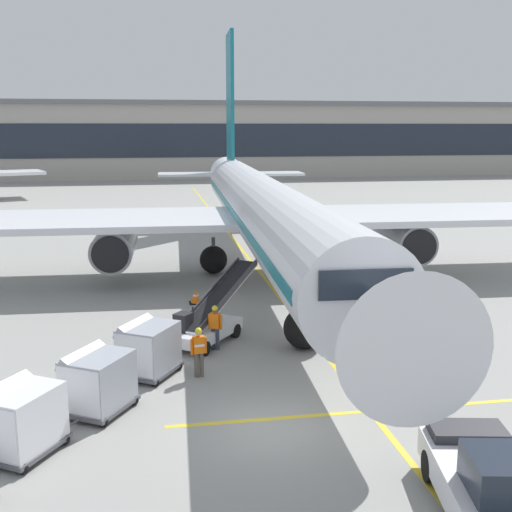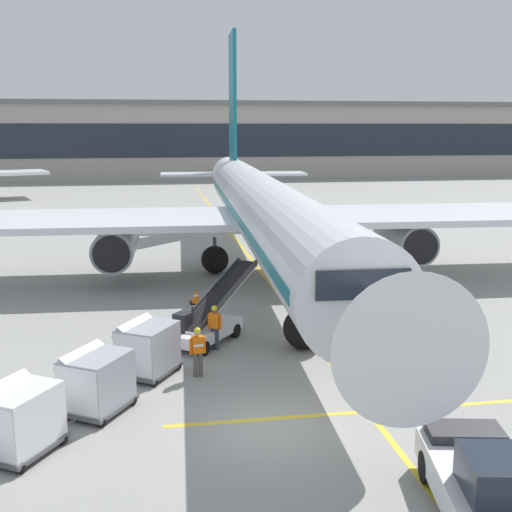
{
  "view_description": "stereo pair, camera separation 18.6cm",
  "coord_description": "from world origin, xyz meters",
  "px_view_note": "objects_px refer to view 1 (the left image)",
  "views": [
    {
      "loc": [
        -3.21,
        -16.39,
        8.37
      ],
      "look_at": [
        1.12,
        8.83,
        3.18
      ],
      "focal_mm": 44.83,
      "sensor_mm": 36.0,
      "label": 1
    },
    {
      "loc": [
        -3.03,
        -16.42,
        8.37
      ],
      "look_at": [
        1.12,
        8.83,
        3.18
      ],
      "focal_mm": 44.83,
      "sensor_mm": 36.0,
      "label": 2
    }
  ],
  "objects_px": {
    "parked_airplane": "(261,210)",
    "safety_cone_engine_keepout": "(196,297)",
    "belt_loader": "(207,321)",
    "baggage_cart_second": "(97,380)",
    "baggage_cart_lead": "(148,347)",
    "baggage_cart_third": "(20,418)",
    "pushback_tug": "(491,483)",
    "ground_crew_by_loader": "(199,349)",
    "ground_crew_by_carts": "(144,348)",
    "ground_crew_marshaller": "(215,324)"
  },
  "relations": [
    {
      "from": "baggage_cart_lead",
      "to": "parked_airplane",
      "type": "bearing_deg",
      "value": 65.32
    },
    {
      "from": "baggage_cart_lead",
      "to": "pushback_tug",
      "type": "distance_m",
      "value": 11.97
    },
    {
      "from": "baggage_cart_second",
      "to": "safety_cone_engine_keepout",
      "type": "bearing_deg",
      "value": 71.64
    },
    {
      "from": "parked_airplane",
      "to": "safety_cone_engine_keepout",
      "type": "distance_m",
      "value": 7.54
    },
    {
      "from": "baggage_cart_lead",
      "to": "belt_loader",
      "type": "bearing_deg",
      "value": 53.73
    },
    {
      "from": "parked_airplane",
      "to": "baggage_cart_second",
      "type": "bearing_deg",
      "value": -115.44
    },
    {
      "from": "belt_loader",
      "to": "ground_crew_by_loader",
      "type": "distance_m",
      "value": 3.71
    },
    {
      "from": "baggage_cart_lead",
      "to": "ground_crew_by_carts",
      "type": "bearing_deg",
      "value": -162.25
    },
    {
      "from": "ground_crew_by_loader",
      "to": "ground_crew_by_carts",
      "type": "height_order",
      "value": "same"
    },
    {
      "from": "belt_loader",
      "to": "baggage_cart_second",
      "type": "relative_size",
      "value": 1.85
    },
    {
      "from": "pushback_tug",
      "to": "ground_crew_marshaller",
      "type": "xyz_separation_m",
      "value": [
        -4.73,
        11.68,
        0.17
      ]
    },
    {
      "from": "pushback_tug",
      "to": "ground_crew_by_loader",
      "type": "relative_size",
      "value": 2.7
    },
    {
      "from": "belt_loader",
      "to": "baggage_cart_third",
      "type": "height_order",
      "value": "belt_loader"
    },
    {
      "from": "baggage_cart_lead",
      "to": "ground_crew_by_loader",
      "type": "distance_m",
      "value": 1.76
    },
    {
      "from": "baggage_cart_second",
      "to": "ground_crew_by_carts",
      "type": "bearing_deg",
      "value": 62.3
    },
    {
      "from": "pushback_tug",
      "to": "ground_crew_marshaller",
      "type": "bearing_deg",
      "value": 112.05
    },
    {
      "from": "belt_loader",
      "to": "ground_crew_marshaller",
      "type": "relative_size",
      "value": 2.91
    },
    {
      "from": "baggage_cart_lead",
      "to": "baggage_cart_second",
      "type": "bearing_deg",
      "value": -119.26
    },
    {
      "from": "ground_crew_by_loader",
      "to": "pushback_tug",
      "type": "bearing_deg",
      "value": -58.45
    },
    {
      "from": "safety_cone_engine_keepout",
      "to": "parked_airplane",
      "type": "bearing_deg",
      "value": 51.7
    },
    {
      "from": "baggage_cart_third",
      "to": "ground_crew_by_loader",
      "type": "xyz_separation_m",
      "value": [
        4.99,
        4.45,
        -0.0
      ]
    },
    {
      "from": "ground_crew_by_loader",
      "to": "ground_crew_marshaller",
      "type": "bearing_deg",
      "value": 72.25
    },
    {
      "from": "baggage_cart_lead",
      "to": "safety_cone_engine_keepout",
      "type": "relative_size",
      "value": 3.88
    },
    {
      "from": "pushback_tug",
      "to": "safety_cone_engine_keepout",
      "type": "relative_size",
      "value": 6.69
    },
    {
      "from": "baggage_cart_lead",
      "to": "baggage_cart_third",
      "type": "xyz_separation_m",
      "value": [
        -3.29,
        -4.89,
        0.0
      ]
    },
    {
      "from": "baggage_cart_lead",
      "to": "baggage_cart_second",
      "type": "height_order",
      "value": "same"
    },
    {
      "from": "parked_airplane",
      "to": "safety_cone_engine_keepout",
      "type": "relative_size",
      "value": 67.05
    },
    {
      "from": "baggage_cart_lead",
      "to": "ground_crew_by_loader",
      "type": "xyz_separation_m",
      "value": [
        1.7,
        -0.44,
        -0.0
      ]
    },
    {
      "from": "ground_crew_by_carts",
      "to": "safety_cone_engine_keepout",
      "type": "height_order",
      "value": "ground_crew_by_carts"
    },
    {
      "from": "belt_loader",
      "to": "ground_crew_by_loader",
      "type": "bearing_deg",
      "value": -100.03
    },
    {
      "from": "baggage_cart_third",
      "to": "ground_crew_by_carts",
      "type": "relative_size",
      "value": 1.57
    },
    {
      "from": "parked_airplane",
      "to": "baggage_cart_lead",
      "type": "relative_size",
      "value": 17.27
    },
    {
      "from": "parked_airplane",
      "to": "safety_cone_engine_keepout",
      "type": "bearing_deg",
      "value": -128.3
    },
    {
      "from": "baggage_cart_second",
      "to": "pushback_tug",
      "type": "relative_size",
      "value": 0.58
    },
    {
      "from": "baggage_cart_second",
      "to": "parked_airplane",
      "type": "bearing_deg",
      "value": 64.56
    },
    {
      "from": "baggage_cart_third",
      "to": "pushback_tug",
      "type": "height_order",
      "value": "baggage_cart_third"
    },
    {
      "from": "pushback_tug",
      "to": "parked_airplane",
      "type": "bearing_deg",
      "value": 91.97
    },
    {
      "from": "parked_airplane",
      "to": "pushback_tug",
      "type": "xyz_separation_m",
      "value": [
        0.81,
        -23.56,
        -2.98
      ]
    },
    {
      "from": "baggage_cart_third",
      "to": "safety_cone_engine_keepout",
      "type": "height_order",
      "value": "baggage_cart_third"
    },
    {
      "from": "parked_airplane",
      "to": "pushback_tug",
      "type": "bearing_deg",
      "value": -88.03
    },
    {
      "from": "pushback_tug",
      "to": "ground_crew_by_carts",
      "type": "height_order",
      "value": "pushback_tug"
    },
    {
      "from": "pushback_tug",
      "to": "ground_crew_by_loader",
      "type": "height_order",
      "value": "pushback_tug"
    },
    {
      "from": "baggage_cart_second",
      "to": "baggage_cart_third",
      "type": "distance_m",
      "value": 2.85
    },
    {
      "from": "ground_crew_by_loader",
      "to": "ground_crew_marshaller",
      "type": "xyz_separation_m",
      "value": [
        0.84,
        2.61,
        0.0
      ]
    },
    {
      "from": "belt_loader",
      "to": "safety_cone_engine_keepout",
      "type": "relative_size",
      "value": 7.19
    },
    {
      "from": "belt_loader",
      "to": "pushback_tug",
      "type": "height_order",
      "value": "belt_loader"
    },
    {
      "from": "parked_airplane",
      "to": "ground_crew_by_loader",
      "type": "height_order",
      "value": "parked_airplane"
    },
    {
      "from": "baggage_cart_third",
      "to": "baggage_cart_second",
      "type": "bearing_deg",
      "value": 51.14
    },
    {
      "from": "ground_crew_by_loader",
      "to": "parked_airplane",
      "type": "bearing_deg",
      "value": 71.84
    },
    {
      "from": "baggage_cart_second",
      "to": "safety_cone_engine_keepout",
      "type": "relative_size",
      "value": 3.88
    }
  ]
}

